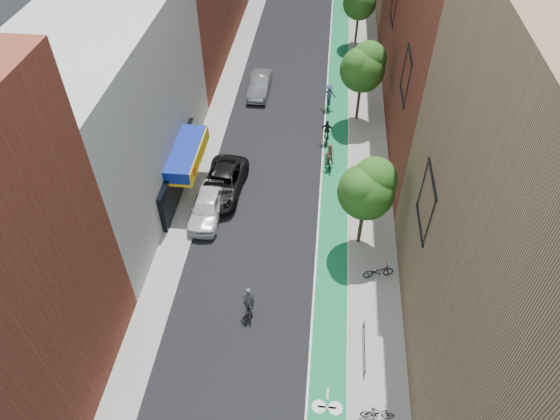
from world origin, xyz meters
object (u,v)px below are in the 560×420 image
(parked_car_black, at_px, (223,183))
(cyclist_lane_mid, at_px, (327,135))
(parked_car_white, at_px, (207,207))
(cyclist_lead, at_px, (249,305))
(cyclist_lane_far, at_px, (329,97))
(cyclist_lane_near, at_px, (328,158))
(parked_car_silver, at_px, (260,85))

(parked_car_black, distance_m, cyclist_lane_mid, 9.65)
(parked_car_white, xyz_separation_m, cyclist_lead, (3.89, -7.44, -0.10))
(cyclist_lane_far, bearing_deg, parked_car_black, 62.99)
(parked_car_white, relative_size, parked_car_black, 0.84)
(parked_car_white, distance_m, cyclist_lane_near, 9.91)
(parked_car_black, bearing_deg, cyclist_lane_mid, 47.20)
(parked_car_black, xyz_separation_m, cyclist_lane_near, (7.28, 3.54, 0.05))
(cyclist_lane_near, relative_size, cyclist_lane_far, 0.92)
(parked_car_black, bearing_deg, cyclist_lead, -67.43)
(parked_car_silver, bearing_deg, cyclist_lane_mid, -47.02)
(cyclist_lane_near, bearing_deg, parked_car_white, 22.68)
(parked_car_silver, bearing_deg, cyclist_lane_near, -56.09)
(cyclist_lane_far, bearing_deg, parked_car_silver, -12.00)
(parked_car_black, bearing_deg, cyclist_lane_near, 30.10)
(parked_car_black, height_order, parked_car_silver, parked_car_black)
(parked_car_black, xyz_separation_m, cyclist_lane_mid, (7.05, 6.58, -0.04))
(parked_car_silver, xyz_separation_m, cyclist_lane_mid, (6.20, -6.90, -0.02))
(parked_car_white, distance_m, parked_car_black, 2.55)
(parked_car_black, height_order, cyclist_lane_far, cyclist_lane_far)
(cyclist_lead, height_order, cyclist_lane_far, cyclist_lane_far)
(parked_car_white, bearing_deg, cyclist_lane_mid, 50.54)
(parked_car_silver, relative_size, cyclist_lead, 2.25)
(parked_car_white, bearing_deg, parked_car_silver, 85.51)
(cyclist_lane_mid, distance_m, cyclist_lane_far, 5.13)
(parked_car_silver, distance_m, cyclist_lane_mid, 9.28)
(parked_car_silver, height_order, cyclist_lead, cyclist_lead)
(parked_car_white, xyz_separation_m, parked_car_black, (0.59, 2.48, -0.02))
(parked_car_black, relative_size, cyclist_lane_far, 2.61)
(parked_car_white, distance_m, cyclist_lead, 8.39)
(parked_car_white, height_order, parked_car_silver, parked_car_white)
(parked_car_white, xyz_separation_m, cyclist_lane_near, (7.87, 6.02, 0.02))
(cyclist_lane_mid, xyz_separation_m, cyclist_lane_far, (0.00, 5.12, 0.28))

